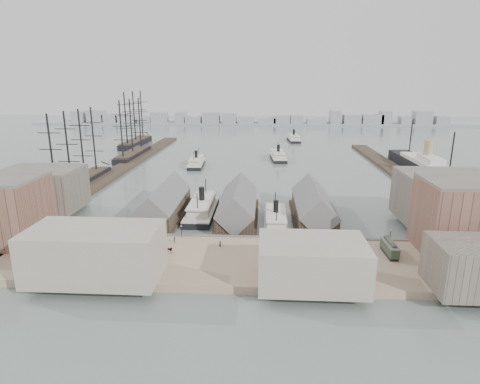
# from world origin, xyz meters

# --- Properties ---
(ground) EXTENTS (900.00, 900.00, 0.00)m
(ground) POSITION_xyz_m (0.00, 0.00, 0.00)
(ground) COLOR #576561
(ground) RESTS_ON ground
(quay) EXTENTS (180.00, 30.00, 2.00)m
(quay) POSITION_xyz_m (0.00, -20.00, 1.00)
(quay) COLOR gray
(quay) RESTS_ON ground
(seawall) EXTENTS (180.00, 1.20, 2.30)m
(seawall) POSITION_xyz_m (0.00, -5.20, 1.15)
(seawall) COLOR #59544C
(seawall) RESTS_ON ground
(west_wharf) EXTENTS (10.00, 220.00, 1.60)m
(west_wharf) POSITION_xyz_m (-68.00, 100.00, 0.80)
(west_wharf) COLOR #2D231C
(west_wharf) RESTS_ON ground
(east_wharf) EXTENTS (10.00, 180.00, 1.60)m
(east_wharf) POSITION_xyz_m (78.00, 90.00, 0.80)
(east_wharf) COLOR #2D231C
(east_wharf) RESTS_ON ground
(ferry_shed_west) EXTENTS (14.00, 42.00, 12.60)m
(ferry_shed_west) POSITION_xyz_m (-26.00, 16.88, 4.64)
(ferry_shed_west) COLOR #2D231C
(ferry_shed_west) RESTS_ON ground
(ferry_shed_center) EXTENTS (14.00, 42.00, 12.60)m
(ferry_shed_center) POSITION_xyz_m (0.00, 16.88, 4.64)
(ferry_shed_center) COLOR #2D231C
(ferry_shed_center) RESTS_ON ground
(ferry_shed_east) EXTENTS (14.00, 42.00, 12.60)m
(ferry_shed_east) POSITION_xyz_m (26.00, 16.88, 4.64)
(ferry_shed_east) COLOR #2D231C
(ferry_shed_east) RESTS_ON ground
(warehouse_west_back) EXTENTS (26.00, 20.00, 14.00)m
(warehouse_west_back) POSITION_xyz_m (-70.00, 18.00, 9.00)
(warehouse_west_back) COLOR #60564C
(warehouse_west_back) RESTS_ON west_land
(warehouse_east_front) EXTENTS (30.00, 18.00, 19.00)m
(warehouse_east_front) POSITION_xyz_m (66.00, -12.00, 11.50)
(warehouse_east_front) COLOR brown
(warehouse_east_front) RESTS_ON east_land
(warehouse_east_back) EXTENTS (28.00, 20.00, 15.00)m
(warehouse_east_back) POSITION_xyz_m (68.00, 15.00, 9.50)
(warehouse_east_back) COLOR #60564C
(warehouse_east_back) RESTS_ON east_land
(street_bldg_center) EXTENTS (24.00, 16.00, 10.00)m
(street_bldg_center) POSITION_xyz_m (20.00, -32.00, 7.00)
(street_bldg_center) COLOR gray
(street_bldg_center) RESTS_ON quay
(street_bldg_west) EXTENTS (30.00, 16.00, 12.00)m
(street_bldg_west) POSITION_xyz_m (-30.00, -32.00, 8.00)
(street_bldg_west) COLOR gray
(street_bldg_west) RESTS_ON quay
(street_bldg_east) EXTENTS (18.00, 14.00, 11.00)m
(street_bldg_east) POSITION_xyz_m (55.00, -33.00, 7.50)
(street_bldg_east) COLOR #60564C
(street_bldg_east) RESTS_ON quay
(lamp_post_far_w) EXTENTS (0.44, 0.44, 3.92)m
(lamp_post_far_w) POSITION_xyz_m (-45.00, -7.00, 4.71)
(lamp_post_far_w) COLOR black
(lamp_post_far_w) RESTS_ON quay
(lamp_post_near_w) EXTENTS (0.44, 0.44, 3.92)m
(lamp_post_near_w) POSITION_xyz_m (-15.00, -7.00, 4.71)
(lamp_post_near_w) COLOR black
(lamp_post_near_w) RESTS_ON quay
(lamp_post_near_e) EXTENTS (0.44, 0.44, 3.92)m
(lamp_post_near_e) POSITION_xyz_m (15.00, -7.00, 4.71)
(lamp_post_near_e) COLOR black
(lamp_post_near_e) RESTS_ON quay
(lamp_post_far_e) EXTENTS (0.44, 0.44, 3.92)m
(lamp_post_far_e) POSITION_xyz_m (45.00, -7.00, 4.71)
(lamp_post_far_e) COLOR black
(lamp_post_far_e) RESTS_ON quay
(far_shore) EXTENTS (500.00, 40.00, 15.72)m
(far_shore) POSITION_xyz_m (-2.07, 334.14, 3.91)
(far_shore) COLOR gray
(far_shore) RESTS_ON ground
(ferry_docked_west) EXTENTS (9.21, 30.71, 10.97)m
(ferry_docked_west) POSITION_xyz_m (-13.00, 19.91, 2.57)
(ferry_docked_west) COLOR black
(ferry_docked_west) RESTS_ON ground
(ferry_docked_east) EXTENTS (7.83, 26.10, 9.32)m
(ferry_docked_east) POSITION_xyz_m (13.00, 10.29, 2.18)
(ferry_docked_east) COLOR black
(ferry_docked_east) RESTS_ON ground
(ferry_open_near) EXTENTS (9.24, 26.66, 9.39)m
(ferry_open_near) POSITION_xyz_m (-29.22, 105.05, 2.20)
(ferry_open_near) COLOR black
(ferry_open_near) RESTS_ON ground
(ferry_open_mid) EXTENTS (10.49, 28.08, 9.82)m
(ferry_open_mid) POSITION_xyz_m (17.64, 127.12, 2.30)
(ferry_open_mid) COLOR black
(ferry_open_mid) RESTS_ON ground
(ferry_open_far) EXTENTS (10.22, 28.22, 9.90)m
(ferry_open_far) POSITION_xyz_m (32.53, 206.40, 2.32)
(ferry_open_far) COLOR black
(ferry_open_far) RESTS_ON ground
(sailing_ship_near) EXTENTS (8.38, 57.71, 34.44)m
(sailing_ship_near) POSITION_xyz_m (-75.05, 56.24, 2.53)
(sailing_ship_near) COLOR black
(sailing_ship_near) RESTS_ON ground
(sailing_ship_mid) EXTENTS (8.79, 50.79, 36.14)m
(sailing_ship_mid) POSITION_xyz_m (-73.16, 128.51, 2.59)
(sailing_ship_mid) COLOR black
(sailing_ship_mid) RESTS_ON ground
(sailing_ship_far) EXTENTS (9.58, 53.21, 39.37)m
(sailing_ship_far) POSITION_xyz_m (-86.67, 177.17, 2.84)
(sailing_ship_far) COLOR black
(sailing_ship_far) RESTS_ON ground
(ocean_steamer) EXTENTS (12.05, 88.06, 17.61)m
(ocean_steamer) POSITION_xyz_m (92.00, 90.85, 3.79)
(ocean_steamer) COLOR black
(ocean_steamer) RESTS_ON ground
(tram) EXTENTS (2.72, 9.57, 3.38)m
(tram) POSITION_xyz_m (42.37, -15.38, 3.73)
(tram) COLOR black
(tram) RESTS_ON quay
(horse_cart_left) EXTENTS (4.82, 3.13, 1.63)m
(horse_cart_left) POSITION_xyz_m (-32.47, -14.14, 2.82)
(horse_cart_left) COLOR black
(horse_cart_left) RESTS_ON quay
(horse_cart_center) EXTENTS (5.01, 1.82, 1.68)m
(horse_cart_center) POSITION_xyz_m (-16.89, -17.88, 2.84)
(horse_cart_center) COLOR black
(horse_cart_center) RESTS_ON quay
(horse_cart_right) EXTENTS (4.87, 2.90, 1.67)m
(horse_cart_right) POSITION_xyz_m (18.16, -26.04, 2.84)
(horse_cart_right) COLOR black
(horse_cart_right) RESTS_ON quay
(pedestrian_0) EXTENTS (0.77, 0.69, 1.75)m
(pedestrian_0) POSITION_xyz_m (-50.34, -9.21, 2.88)
(pedestrian_0) COLOR black
(pedestrian_0) RESTS_ON quay
(pedestrian_1) EXTENTS (0.79, 0.63, 1.56)m
(pedestrian_1) POSITION_xyz_m (-45.68, -17.05, 2.78)
(pedestrian_1) COLOR black
(pedestrian_1) RESTS_ON quay
(pedestrian_2) EXTENTS (0.87, 1.21, 1.70)m
(pedestrian_2) POSITION_xyz_m (-16.26, -10.75, 2.85)
(pedestrian_2) COLOR black
(pedestrian_2) RESTS_ON quay
(pedestrian_3) EXTENTS (1.09, 0.89, 1.74)m
(pedestrian_3) POSITION_xyz_m (-16.28, -22.08, 2.87)
(pedestrian_3) COLOR black
(pedestrian_3) RESTS_ON quay
(pedestrian_4) EXTENTS (0.84, 0.92, 1.58)m
(pedestrian_4) POSITION_xyz_m (-3.04, -12.62, 2.79)
(pedestrian_4) COLOR black
(pedestrian_4) RESTS_ON quay
(pedestrian_5) EXTENTS (0.66, 0.51, 1.70)m
(pedestrian_5) POSITION_xyz_m (15.23, -21.44, 2.85)
(pedestrian_5) COLOR black
(pedestrian_5) RESTS_ON quay
(pedestrian_6) EXTENTS (0.92, 1.02, 1.73)m
(pedestrian_6) POSITION_xyz_m (21.03, -13.86, 2.86)
(pedestrian_6) COLOR black
(pedestrian_6) RESTS_ON quay
(pedestrian_7) EXTENTS (0.90, 1.16, 1.58)m
(pedestrian_7) POSITION_xyz_m (32.75, -26.78, 2.79)
(pedestrian_7) COLOR black
(pedestrian_7) RESTS_ON quay
(pedestrian_8) EXTENTS (1.11, 0.63, 1.79)m
(pedestrian_8) POSITION_xyz_m (44.68, -11.73, 2.89)
(pedestrian_8) COLOR black
(pedestrian_8) RESTS_ON quay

